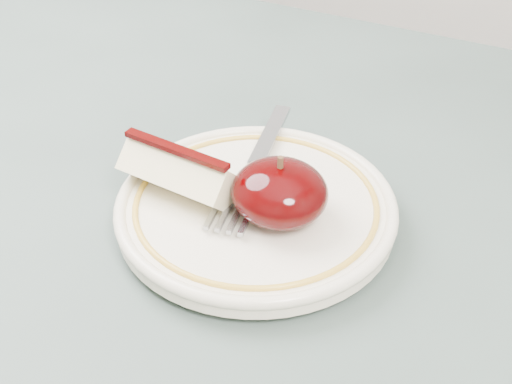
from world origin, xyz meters
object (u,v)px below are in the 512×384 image
at_px(table, 114,359).
at_px(fork, 255,166).
at_px(plate, 256,208).
at_px(apple_half, 280,192).

xyz_separation_m(table, fork, (0.05, 0.12, 0.11)).
relative_size(plate, apple_half, 3.01).
height_order(table, apple_half, apple_half).
xyz_separation_m(apple_half, fork, (-0.04, 0.04, -0.02)).
relative_size(table, plate, 4.59).
bearing_deg(table, plate, 51.63).
distance_m(apple_half, fork, 0.06).
height_order(plate, fork, fork).
bearing_deg(fork, apple_half, -146.27).
bearing_deg(apple_half, plate, 165.13).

